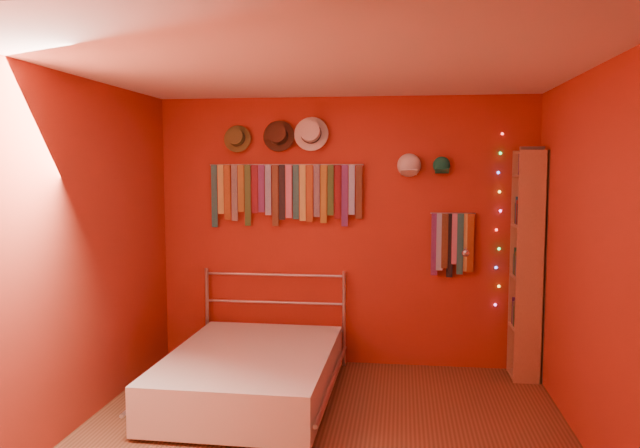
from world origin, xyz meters
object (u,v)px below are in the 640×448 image
at_px(tie_rack, 285,191).
at_px(bed, 251,374).
at_px(bookshelf, 532,264).
at_px(reading_lamp, 465,253).

relative_size(tie_rack, bed, 0.78).
distance_m(tie_rack, bookshelf, 2.30).
bearing_deg(bookshelf, reading_lamp, -179.32).
height_order(tie_rack, bookshelf, bookshelf).
xyz_separation_m(tie_rack, bookshelf, (2.21, -0.16, -0.62)).
bearing_deg(bed, tie_rack, 85.07).
distance_m(bookshelf, bed, 2.58).
bearing_deg(bed, reading_lamp, 26.02).
bearing_deg(bookshelf, tie_rack, 175.98).
distance_m(reading_lamp, bookshelf, 0.58).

